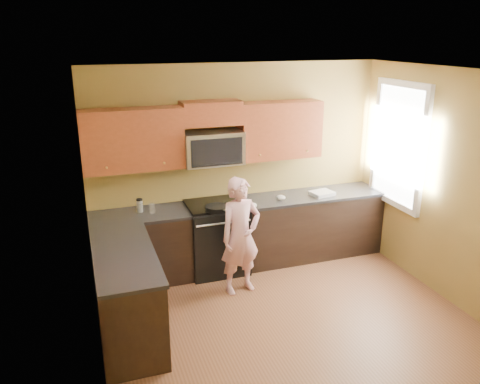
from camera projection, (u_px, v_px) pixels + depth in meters
name	position (u px, v px, depth m)	size (l,w,h in m)	color
floor	(297.00, 332.00, 5.18)	(4.00, 4.00, 0.00)	brown
ceiling	(308.00, 74.00, 4.33)	(4.00, 4.00, 0.00)	white
wall_back	(237.00, 165.00, 6.55)	(4.00, 4.00, 0.00)	brown
wall_front	(446.00, 324.00, 2.96)	(4.00, 4.00, 0.00)	brown
wall_left	(91.00, 241.00, 4.14)	(4.00, 4.00, 0.00)	brown
wall_right	(464.00, 194.00, 5.37)	(4.00, 4.00, 0.00)	brown
cabinet_back_run	(244.00, 235.00, 6.57)	(4.00, 0.60, 0.88)	black
cabinet_left_run	(126.00, 295.00, 5.05)	(0.60, 1.60, 0.88)	black
countertop_back	(245.00, 203.00, 6.41)	(4.00, 0.62, 0.04)	black
countertop_left	(124.00, 255.00, 4.91)	(0.62, 1.60, 0.04)	black
stove	(217.00, 237.00, 6.41)	(0.76, 0.65, 0.95)	black
microwave	(213.00, 164.00, 6.22)	(0.76, 0.40, 0.42)	silver
upper_cab_left	(135.00, 170.00, 5.94)	(1.22, 0.33, 0.75)	brown
upper_cab_right	(279.00, 157.00, 6.54)	(1.12, 0.33, 0.75)	brown
upper_cab_over_mw	(211.00, 113.00, 6.04)	(0.76, 0.33, 0.30)	brown
window	(399.00, 145.00, 6.35)	(0.06, 1.06, 1.66)	white
woman	(241.00, 236.00, 5.81)	(0.53, 0.35, 1.45)	#DB6D84
frying_pan	(217.00, 210.00, 6.01)	(0.28, 0.48, 0.06)	black
butter_tub	(238.00, 207.00, 6.22)	(0.12, 0.12, 0.09)	yellow
toast_slice	(247.00, 204.00, 6.31)	(0.11, 0.11, 0.01)	#B27F47
napkin_a	(253.00, 205.00, 6.19)	(0.11, 0.12, 0.06)	silver
napkin_b	(281.00, 198.00, 6.47)	(0.12, 0.13, 0.07)	silver
dish_towel	(322.00, 193.00, 6.67)	(0.30, 0.24, 0.05)	silver
travel_mug	(140.00, 212.00, 6.05)	(0.08, 0.08, 0.17)	silver
glass_a	(152.00, 208.00, 6.00)	(0.07, 0.07, 0.12)	silver
glass_b	(140.00, 208.00, 6.00)	(0.07, 0.07, 0.12)	silver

